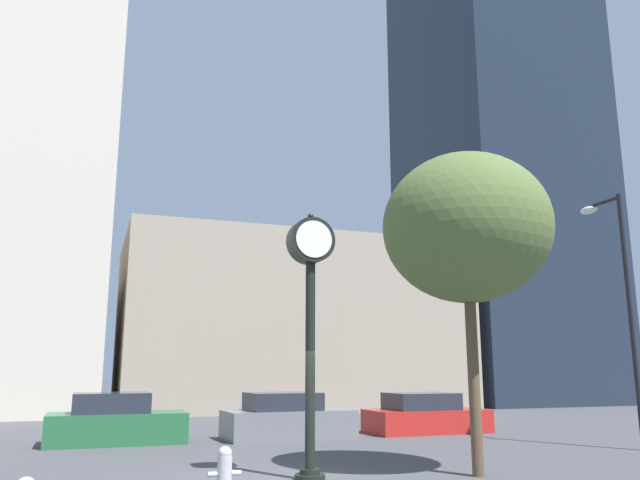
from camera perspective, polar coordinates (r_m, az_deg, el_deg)
building_storefront_row at (r=37.38m, az=-3.16°, el=-7.84°), size 18.86×12.00×9.32m
building_glass_modern at (r=47.06m, az=15.70°, el=8.24°), size 10.81×12.00×35.71m
street_clock at (r=13.02m, az=-0.88°, el=-4.75°), size 0.96×0.60×5.40m
car_green at (r=20.01m, az=-18.21°, el=-15.53°), size 3.94×1.92×1.46m
car_grey at (r=20.47m, az=-3.02°, el=-16.03°), size 4.11×2.04×1.42m
car_red at (r=22.63m, az=9.61°, el=-15.57°), size 4.15×1.98×1.34m
fire_hydrant_far at (r=11.66m, az=-8.72°, el=-20.09°), size 0.58×0.25×0.82m
street_lamp_right at (r=19.98m, az=25.55°, el=-3.29°), size 0.36×1.57×7.15m
bare_tree at (r=14.10m, az=13.24°, el=1.04°), size 3.68×3.68×6.86m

